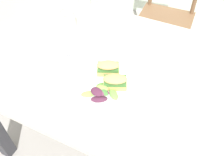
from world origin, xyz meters
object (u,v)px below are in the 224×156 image
object	(u,v)px
plate_lunch	(108,87)
sandwich_half_front	(115,81)
sandwich_half_back	(108,68)
bottle_cold_brew	(85,4)
dining_table	(121,86)
chair_wooden_far	(166,18)
mason_jar_iced_tea	(68,21)
fork_on_napkin	(61,62)

from	to	relation	value
plate_lunch	sandwich_half_front	distance (m)	0.04
sandwich_half_front	sandwich_half_back	bearing A→B (deg)	135.45
plate_lunch	sandwich_half_front	world-z (taller)	sandwich_half_front
sandwich_half_back	bottle_cold_brew	world-z (taller)	bottle_cold_brew
dining_table	chair_wooden_far	world-z (taller)	chair_wooden_far
chair_wooden_far	sandwich_half_back	xyz separation A→B (m)	(-0.01, -0.97, 0.33)
plate_lunch	sandwich_half_back	size ratio (longest dim) A/B	2.52
chair_wooden_far	mason_jar_iced_tea	world-z (taller)	chair_wooden_far
fork_on_napkin	sandwich_half_back	bearing A→B (deg)	7.58
sandwich_half_front	fork_on_napkin	bearing A→B (deg)	174.18
chair_wooden_far	sandwich_half_front	bearing A→B (deg)	-87.20
bottle_cold_brew	dining_table	bearing A→B (deg)	-39.51
mason_jar_iced_tea	plate_lunch	bearing A→B (deg)	-37.16
fork_on_napkin	dining_table	bearing A→B (deg)	19.42
chair_wooden_far	bottle_cold_brew	bearing A→B (deg)	-116.78
dining_table	bottle_cold_brew	distance (m)	0.49
sandwich_half_front	mason_jar_iced_tea	bearing A→B (deg)	146.12
sandwich_half_back	bottle_cold_brew	bearing A→B (deg)	131.56
chair_wooden_far	sandwich_half_back	world-z (taller)	chair_wooden_far
sandwich_half_back	fork_on_napkin	bearing A→B (deg)	-172.42
sandwich_half_front	fork_on_napkin	size ratio (longest dim) A/B	0.58
dining_table	sandwich_half_back	distance (m)	0.18
plate_lunch	bottle_cold_brew	xyz separation A→B (m)	(-0.34, 0.42, 0.07)
chair_wooden_far	plate_lunch	size ratio (longest dim) A/B	3.17
dining_table	fork_on_napkin	world-z (taller)	fork_on_napkin
sandwich_half_front	plate_lunch	bearing A→B (deg)	-153.42
bottle_cold_brew	mason_jar_iced_tea	distance (m)	0.15
chair_wooden_far	plate_lunch	world-z (taller)	chair_wooden_far
sandwich_half_back	fork_on_napkin	world-z (taller)	sandwich_half_back
chair_wooden_far	plate_lunch	distance (m)	1.09
dining_table	fork_on_napkin	bearing A→B (deg)	-160.58
dining_table	bottle_cold_brew	bearing A→B (deg)	140.49
fork_on_napkin	bottle_cold_brew	xyz separation A→B (m)	(-0.09, 0.38, 0.06)
chair_wooden_far	plate_lunch	xyz separation A→B (m)	(0.02, -1.04, 0.30)
dining_table	mason_jar_iced_tea	size ratio (longest dim) A/B	12.49
sandwich_half_front	dining_table	bearing A→B (deg)	99.91
dining_table	sandwich_half_back	bearing A→B (deg)	-121.50
sandwich_half_front	mason_jar_iced_tea	distance (m)	0.46
dining_table	chair_wooden_far	xyz separation A→B (m)	(-0.03, 0.91, -0.17)
dining_table	mason_jar_iced_tea	xyz separation A→B (m)	(-0.36, 0.14, 0.17)
bottle_cold_brew	sandwich_half_front	bearing A→B (deg)	-47.85
sandwich_half_back	bottle_cold_brew	distance (m)	0.46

